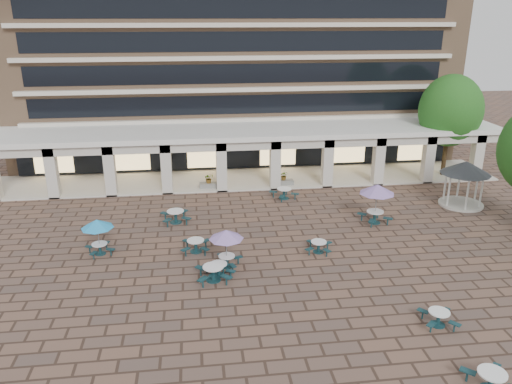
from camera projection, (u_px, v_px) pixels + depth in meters
ground at (273, 262)px, 28.05m from camera, size 120.00×120.00×0.00m
apartment_building at (233, 20)px, 47.57m from camera, size 40.00×15.50×25.20m
retail_arcade at (245, 145)px, 40.85m from camera, size 42.00×6.60×4.40m
picnic_table_2 at (491, 380)px, 18.37m from camera, size 1.84×1.84×0.80m
picnic_table_4 at (97, 225)px, 28.38m from camera, size 1.86×1.86×2.15m
picnic_table_5 at (196, 245)px, 29.12m from camera, size 1.79×1.79×0.76m
picnic_table_6 at (226, 236)px, 26.91m from camera, size 1.91×1.91×2.20m
picnic_table_7 at (439, 317)px, 22.25m from camera, size 1.69×1.69×0.71m
picnic_table_8 at (219, 268)px, 26.52m from camera, size 1.80×1.80×0.69m
picnic_table_9 at (213, 272)px, 25.97m from camera, size 1.95×1.95×0.83m
picnic_table_10 at (319, 246)px, 29.09m from camera, size 1.82×1.82×0.69m
picnic_table_11 at (377, 191)px, 32.54m from camera, size 2.33×2.33×2.69m
picnic_table_12 at (176, 215)px, 33.19m from camera, size 2.11×2.11×0.85m
picnic_table_13 at (284, 193)px, 37.51m from camera, size 2.20×2.20×0.81m
gazebo at (465, 173)px, 35.59m from camera, size 3.52×3.52×3.28m
tree_east_c at (451, 111)px, 41.08m from camera, size 5.17×5.17×8.61m
planter_left at (209, 183)px, 39.55m from camera, size 1.50×0.83×1.28m
planter_right at (284, 180)px, 40.27m from camera, size 1.50×0.76×1.25m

